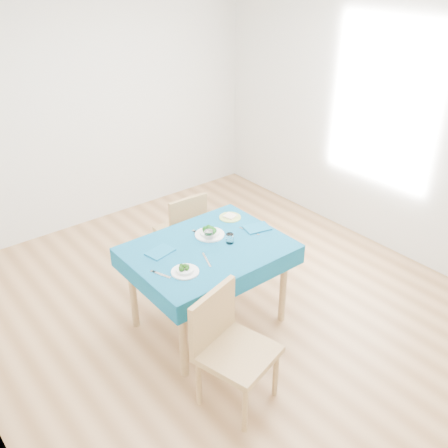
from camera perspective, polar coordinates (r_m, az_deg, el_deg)
room_shell at (r=3.84m, az=0.00°, el=6.49°), size 4.02×4.52×2.73m
table at (r=4.14m, az=-1.77°, el=-7.10°), size 1.22×0.93×0.76m
chair_near at (r=3.37m, az=1.65°, el=-12.72°), size 0.58×0.61×1.16m
chair_far at (r=4.80m, az=-5.11°, el=-0.19°), size 0.41×0.45×0.97m
bowl_near at (r=3.63m, az=-4.48°, el=-5.14°), size 0.21×0.21×0.06m
bowl_far at (r=4.07m, az=-1.65°, el=-0.84°), size 0.24×0.24×0.07m
fork_near at (r=3.64m, az=-7.17°, el=-5.75°), size 0.08×0.16×0.00m
knife_near at (r=3.77m, az=-2.00°, el=-4.10°), size 0.09×0.20×0.00m
fork_far at (r=4.08m, az=-2.61°, el=-1.32°), size 0.03×0.19×0.00m
knife_far at (r=4.15m, az=2.91°, el=-0.82°), size 0.06×0.20×0.00m
napkin_near at (r=3.89m, az=-7.32°, el=-3.18°), size 0.23×0.18×0.01m
napkin_far at (r=4.19m, az=3.82°, el=-0.44°), size 0.24×0.20×0.01m
tumbler_center at (r=3.99m, az=-1.76°, el=-1.36°), size 0.07×0.07×0.09m
tumbler_side at (r=3.96m, az=0.67°, el=-1.66°), size 0.06×0.06×0.08m
side_plate at (r=4.35m, az=0.70°, el=0.78°), size 0.19×0.19×0.01m
bread_slice at (r=4.34m, az=0.70°, el=0.92°), size 0.12×0.12×0.01m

